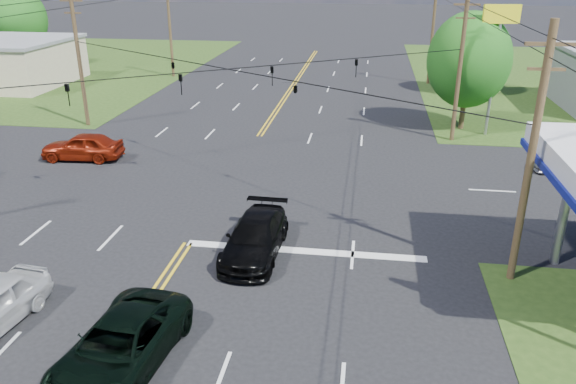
% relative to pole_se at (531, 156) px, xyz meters
% --- Properties ---
extents(ground, '(280.00, 280.00, 0.00)m').
position_rel_pole_se_xyz_m(ground, '(-13.00, 9.00, -4.92)').
color(ground, black).
rests_on(ground, ground).
extents(grass_nw, '(46.00, 48.00, 0.03)m').
position_rel_pole_se_xyz_m(grass_nw, '(-48.00, 41.00, -4.92)').
color(grass_nw, '#253F14').
rests_on(grass_nw, ground).
extents(stop_bar, '(10.00, 0.50, 0.02)m').
position_rel_pole_se_xyz_m(stop_bar, '(-8.00, 1.00, -4.92)').
color(stop_bar, silver).
rests_on(stop_bar, ground).
extents(pole_se, '(1.60, 0.28, 9.50)m').
position_rel_pole_se_xyz_m(pole_se, '(0.00, 0.00, 0.00)').
color(pole_se, '#47311E').
rests_on(pole_se, ground).
extents(pole_nw, '(1.60, 0.28, 9.50)m').
position_rel_pole_se_xyz_m(pole_nw, '(-26.00, 18.00, 0.00)').
color(pole_nw, '#47311E').
rests_on(pole_nw, ground).
extents(pole_ne, '(1.60, 0.28, 9.50)m').
position_rel_pole_se_xyz_m(pole_ne, '(0.00, 18.00, 0.00)').
color(pole_ne, '#47311E').
rests_on(pole_ne, ground).
extents(pole_left_far, '(1.60, 0.28, 10.00)m').
position_rel_pole_se_xyz_m(pole_left_far, '(-26.00, 37.00, 0.25)').
color(pole_left_far, '#47311E').
rests_on(pole_left_far, ground).
extents(pole_right_far, '(1.60, 0.28, 10.00)m').
position_rel_pole_se_xyz_m(pole_right_far, '(0.00, 37.00, 0.25)').
color(pole_right_far, '#47311E').
rests_on(pole_right_far, ground).
extents(span_wire_signals, '(26.00, 18.00, 1.13)m').
position_rel_pole_se_xyz_m(span_wire_signals, '(-13.00, 9.00, 1.08)').
color(span_wire_signals, black).
rests_on(span_wire_signals, ground).
extents(power_lines, '(26.04, 100.00, 0.64)m').
position_rel_pole_se_xyz_m(power_lines, '(-13.00, 7.00, 3.68)').
color(power_lines, black).
rests_on(power_lines, ground).
extents(tree_right_a, '(5.70, 5.70, 8.18)m').
position_rel_pole_se_xyz_m(tree_right_a, '(1.00, 21.00, -0.05)').
color(tree_right_a, '#47311E').
rests_on(tree_right_a, ground).
extents(tree_right_b, '(4.94, 4.94, 7.09)m').
position_rel_pole_se_xyz_m(tree_right_b, '(3.50, 33.00, -0.70)').
color(tree_right_b, '#47311E').
rests_on(tree_right_b, ground).
extents(tree_far_l, '(6.08, 6.08, 8.72)m').
position_rel_pole_se_xyz_m(tree_far_l, '(-45.00, 41.00, 0.28)').
color(tree_far_l, '#47311E').
rests_on(tree_far_l, ground).
extents(pickup_dkgreen, '(3.11, 5.74, 1.53)m').
position_rel_pole_se_xyz_m(pickup_dkgreen, '(-12.50, -6.91, -4.15)').
color(pickup_dkgreen, black).
rests_on(pickup_dkgreen, ground).
extents(suv_black, '(2.29, 5.31, 1.52)m').
position_rel_pole_se_xyz_m(suv_black, '(-9.96, 0.50, -4.15)').
color(suv_black, black).
rests_on(suv_black, ground).
extents(sedan_red, '(4.92, 2.26, 1.63)m').
position_rel_pole_se_xyz_m(sedan_red, '(-22.65, 10.73, -4.10)').
color(sedan_red, maroon).
rests_on(sedan_red, ground).
extents(sedan_far, '(4.54, 2.10, 1.28)m').
position_rel_pole_se_xyz_m(sedan_far, '(6.04, 12.48, -4.27)').
color(sedan_far, '#A6A5AA').
rests_on(sedan_far, ground).
extents(polesign_ne, '(2.39, 0.57, 8.63)m').
position_rel_pole_se_xyz_m(polesign_ne, '(2.47, 19.66, 1.90)').
color(polesign_ne, '#A5A5AA').
rests_on(polesign_ne, ground).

